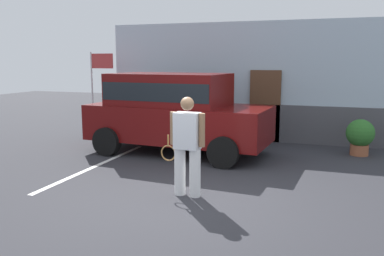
{
  "coord_description": "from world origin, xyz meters",
  "views": [
    {
      "loc": [
        2.3,
        -6.29,
        2.37
      ],
      "look_at": [
        -0.3,
        1.2,
        1.05
      ],
      "focal_mm": 37.9,
      "sensor_mm": 36.0,
      "label": 1
    }
  ],
  "objects_px": {
    "tennis_player_man": "(187,145)",
    "flag_pole": "(97,78)",
    "parked_suv": "(175,109)",
    "potted_plant_by_porch": "(360,135)"
  },
  "relations": [
    {
      "from": "potted_plant_by_porch",
      "to": "tennis_player_man",
      "type": "bearing_deg",
      "value": -125.16
    },
    {
      "from": "parked_suv",
      "to": "potted_plant_by_porch",
      "type": "bearing_deg",
      "value": 19.86
    },
    {
      "from": "tennis_player_man",
      "to": "flag_pole",
      "type": "xyz_separation_m",
      "value": [
        -4.57,
        4.48,
        0.94
      ]
    },
    {
      "from": "parked_suv",
      "to": "flag_pole",
      "type": "distance_m",
      "value": 3.49
    },
    {
      "from": "parked_suv",
      "to": "potted_plant_by_porch",
      "type": "relative_size",
      "value": 5.14
    },
    {
      "from": "tennis_player_man",
      "to": "flag_pole",
      "type": "distance_m",
      "value": 6.47
    },
    {
      "from": "parked_suv",
      "to": "tennis_player_man",
      "type": "height_order",
      "value": "parked_suv"
    },
    {
      "from": "tennis_player_man",
      "to": "potted_plant_by_porch",
      "type": "relative_size",
      "value": 1.91
    },
    {
      "from": "flag_pole",
      "to": "tennis_player_man",
      "type": "bearing_deg",
      "value": -44.39
    },
    {
      "from": "potted_plant_by_porch",
      "to": "flag_pole",
      "type": "height_order",
      "value": "flag_pole"
    }
  ]
}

